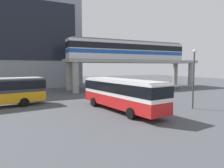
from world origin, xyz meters
The scene contains 10 objects.
ground_plane centered at (0.00, 10.00, 0.00)m, with size 120.00×120.00×0.00m, color #47494F.
station_building centered at (-11.59, 30.54, 10.67)m, with size 31.26×13.25×21.34m.
elevated_platform centered at (12.98, 16.41, 5.00)m, with size 28.71×6.48×5.85m.
train centered at (11.66, 16.41, 7.81)m, with size 25.33×2.96×3.84m.
bus_main centered at (0.43, -1.43, 1.99)m, with size 4.19×11.30×3.22m.
bicycle_silver centered at (18.07, 9.94, 0.36)m, with size 1.79×0.09×1.04m.
bicycle_red centered at (5.15, 9.32, 0.36)m, with size 1.78×0.32×1.04m.
bicycle_orange centered at (15.49, 10.00, 0.36)m, with size 1.79×0.07×1.04m.
bicycle_blue centered at (10.95, 11.88, 0.36)m, with size 1.79×0.12×1.04m.
lamp_post centered at (7.87, -3.73, 3.71)m, with size 0.36×0.36×6.28m.
Camera 1 is at (-8.86, -19.16, 4.48)m, focal length 32.02 mm.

